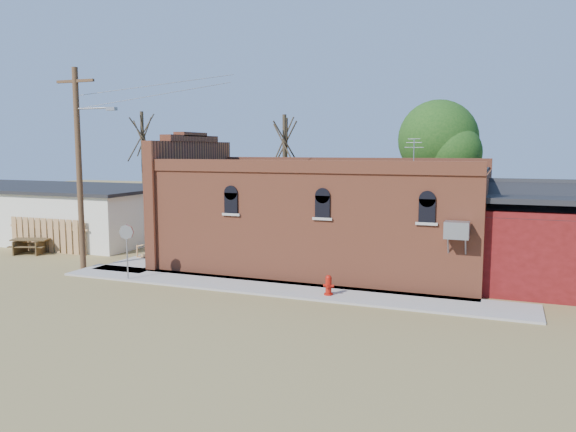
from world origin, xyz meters
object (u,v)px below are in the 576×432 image
(brick_bar, at_px, (318,217))
(fire_hydrant, at_px, (328,285))
(stop_sign, at_px, (127,237))
(picnic_table, at_px, (31,244))
(trash_barrel, at_px, (173,252))
(utility_pole, at_px, (80,164))

(brick_bar, bearing_deg, fire_hydrant, -67.37)
(stop_sign, bearing_deg, picnic_table, 169.28)
(trash_barrel, bearing_deg, utility_pole, -134.61)
(brick_bar, height_order, utility_pole, utility_pole)
(fire_hydrant, bearing_deg, utility_pole, 159.21)
(brick_bar, bearing_deg, picnic_table, -171.31)
(brick_bar, relative_size, stop_sign, 7.23)
(stop_sign, distance_m, trash_barrel, 4.33)
(utility_pole, bearing_deg, brick_bar, 23.69)
(stop_sign, bearing_deg, utility_pole, 169.95)
(brick_bar, bearing_deg, utility_pole, -156.31)
(picnic_table, bearing_deg, brick_bar, -9.69)
(utility_pole, xyz_separation_m, picnic_table, (-5.22, 2.00, -4.26))
(picnic_table, bearing_deg, stop_sign, -38.94)
(brick_bar, relative_size, utility_pole, 1.82)
(utility_pole, relative_size, picnic_table, 4.08)
(brick_bar, height_order, trash_barrel, brick_bar)
(stop_sign, height_order, picnic_table, stop_sign)
(fire_hydrant, bearing_deg, trash_barrel, 140.93)
(brick_bar, distance_m, fire_hydrant, 5.68)
(trash_barrel, distance_m, picnic_table, 8.11)
(fire_hydrant, bearing_deg, stop_sign, 166.04)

